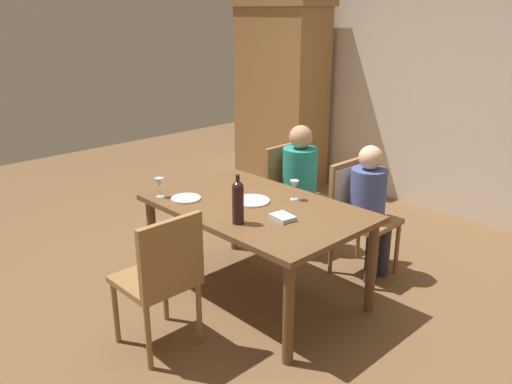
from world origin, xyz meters
name	(u,v)px	position (x,y,z in m)	size (l,w,h in m)	color
ground_plane	(256,294)	(0.00, 0.00, 0.00)	(10.00, 10.00, 0.00)	brown
rear_room_partition	(446,84)	(0.00, 2.70, 1.35)	(6.40, 0.12, 2.70)	beige
armoire_cabinet	(281,93)	(-1.89, 2.25, 1.10)	(1.18, 0.62, 2.18)	olive
dining_table	(256,216)	(0.00, 0.00, 0.65)	(1.59, 1.00, 0.73)	brown
chair_far_left	(292,189)	(-0.44, 0.88, 0.53)	(0.44, 0.44, 0.92)	olive
chair_far_right	(354,201)	(0.23, 0.88, 0.59)	(0.46, 0.44, 0.92)	olive
chair_near	(162,274)	(0.09, -0.88, 0.53)	(0.44, 0.44, 0.92)	olive
person_woman_host	(302,179)	(-0.33, 0.88, 0.65)	(0.35, 0.30, 1.13)	#33333D
person_man_bearded	(370,202)	(0.38, 0.88, 0.63)	(0.32, 0.28, 1.08)	#33333D
wine_bottle_tall_green	(238,201)	(0.16, -0.32, 0.88)	(0.08, 0.08, 0.33)	black
wine_glass_near_left	(159,183)	(-0.63, -0.40, 0.84)	(0.07, 0.07, 0.15)	silver
wine_glass_centre	(294,186)	(0.11, 0.28, 0.84)	(0.07, 0.07, 0.15)	silver
dinner_plate_host	(186,198)	(-0.45, -0.29, 0.74)	(0.22, 0.22, 0.01)	silver
dinner_plate_guest_left	(251,201)	(-0.07, 0.02, 0.74)	(0.27, 0.27, 0.01)	white
folded_napkin	(283,217)	(0.32, -0.06, 0.74)	(0.16, 0.12, 0.03)	#ADC6D6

